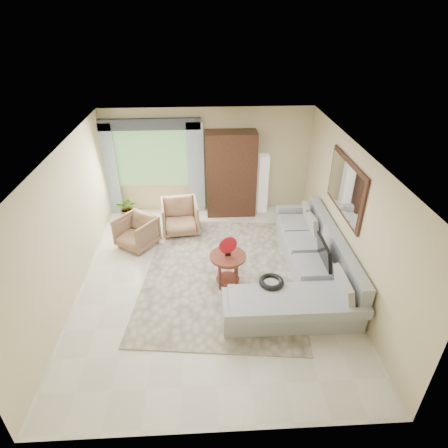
{
  "coord_description": "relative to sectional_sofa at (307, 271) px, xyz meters",
  "views": [
    {
      "loc": [
        -0.08,
        -5.71,
        4.63
      ],
      "look_at": [
        0.25,
        0.35,
        1.05
      ],
      "focal_mm": 30.0,
      "sensor_mm": 36.0,
      "label": 1
    }
  ],
  "objects": [
    {
      "name": "valance",
      "position": [
        -3.13,
        3.08,
        1.97
      ],
      "size": [
        2.4,
        0.12,
        0.26
      ],
      "primitive_type": "cube",
      "color": "#1E232D",
      "rests_on": "wall_back"
    },
    {
      "name": "coffee_table",
      "position": [
        -1.49,
        0.03,
        0.07
      ],
      "size": [
        0.67,
        0.67,
        0.67
      ],
      "rotation": [
        0.0,
        0.0,
        -0.23
      ],
      "color": "#4A2113",
      "rests_on": "ground"
    },
    {
      "name": "ground",
      "position": [
        -1.78,
        0.18,
        -0.28
      ],
      "size": [
        6.0,
        6.0,
        0.0
      ],
      "primitive_type": "plane",
      "color": "silver",
      "rests_on": "ground"
    },
    {
      "name": "curtain_right",
      "position": [
        -2.08,
        3.06,
        0.87
      ],
      "size": [
        0.4,
        0.08,
        2.3
      ],
      "primitive_type": "cube",
      "color": "#9EB7CC",
      "rests_on": "ground"
    },
    {
      "name": "garden_hose",
      "position": [
        -0.78,
        -0.59,
        0.26
      ],
      "size": [
        0.43,
        0.43,
        0.09
      ],
      "primitive_type": "torus",
      "color": "black",
      "rests_on": "sectional_sofa"
    },
    {
      "name": "red_disc",
      "position": [
        -1.49,
        0.03,
        0.62
      ],
      "size": [
        0.33,
        0.12,
        0.34
      ],
      "primitive_type": "cylinder",
      "rotation": [
        1.57,
        0.0,
        0.29
      ],
      "color": "red",
      "rests_on": "coffee_table"
    },
    {
      "name": "wall_mirror",
      "position": [
        0.68,
        0.53,
        1.47
      ],
      "size": [
        0.05,
        1.7,
        1.05
      ],
      "color": "black",
      "rests_on": "wall_right"
    },
    {
      "name": "window",
      "position": [
        -3.13,
        3.15,
        1.12
      ],
      "size": [
        1.8,
        0.04,
        1.4
      ],
      "primitive_type": "cube",
      "color": "#669E59",
      "rests_on": "wall_back"
    },
    {
      "name": "armchair_right",
      "position": [
        -2.47,
        2.04,
        0.1
      ],
      "size": [
        0.91,
        0.93,
        0.77
      ],
      "primitive_type": "imported",
      "rotation": [
        0.0,
        0.0,
        0.12
      ],
      "color": "#9E6D56",
      "rests_on": "ground"
    },
    {
      "name": "area_rug",
      "position": [
        -1.57,
        0.38,
        -0.27
      ],
      "size": [
        3.43,
        4.31,
        0.02
      ],
      "primitive_type": "cube",
      "rotation": [
        0.0,
        0.0,
        -0.11
      ],
      "color": "#BCAC95",
      "rests_on": "ground"
    },
    {
      "name": "floor_lamp",
      "position": [
        -0.43,
        2.96,
        0.47
      ],
      "size": [
        0.24,
        0.24,
        1.5
      ],
      "primitive_type": "cube",
      "color": "silver",
      "rests_on": "ground"
    },
    {
      "name": "tv_screen",
      "position": [
        0.27,
        -0.03,
        0.44
      ],
      "size": [
        0.14,
        0.74,
        0.48
      ],
      "primitive_type": "cube",
      "rotation": [
        0.0,
        -0.17,
        0.0
      ],
      "color": "black",
      "rests_on": "sectional_sofa"
    },
    {
      "name": "potted_plant",
      "position": [
        -3.8,
        2.74,
        -0.0
      ],
      "size": [
        0.55,
        0.5,
        0.56
      ],
      "primitive_type": "imported",
      "rotation": [
        0.0,
        0.0,
        -0.13
      ],
      "color": "#999999",
      "rests_on": "ground"
    },
    {
      "name": "curtain_left",
      "position": [
        -4.18,
        3.06,
        0.87
      ],
      "size": [
        0.4,
        0.08,
        2.3
      ],
      "primitive_type": "cube",
      "color": "#9EB7CC",
      "rests_on": "ground"
    },
    {
      "name": "armoire",
      "position": [
        -1.23,
        2.9,
        0.77
      ],
      "size": [
        1.2,
        0.55,
        2.1
      ],
      "primitive_type": "cube",
      "color": "black",
      "rests_on": "ground"
    },
    {
      "name": "armchair_left",
      "position": [
        -3.39,
        1.47,
        0.06
      ],
      "size": [
        1.05,
        1.05,
        0.69
      ],
      "primitive_type": "imported",
      "rotation": [
        0.0,
        0.0,
        -0.63
      ],
      "color": "#9D7055",
      "rests_on": "ground"
    },
    {
      "name": "sectional_sofa",
      "position": [
        0.0,
        0.0,
        0.0
      ],
      "size": [
        2.3,
        3.46,
        0.9
      ],
      "color": "#989B9F",
      "rests_on": "ground"
    }
  ]
}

